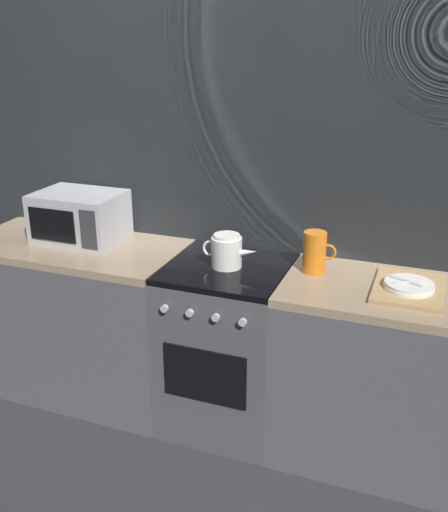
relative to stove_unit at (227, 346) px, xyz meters
The scene contains 9 objects.
ground_plane 0.45m from the stove_unit, 90.00° to the left, with size 8.00×8.00×0.00m, color #2D2D33.
back_wall 0.82m from the stove_unit, 90.00° to the left, with size 3.60×0.05×2.40m.
counter_left 0.90m from the stove_unit, behind, with size 1.20×0.60×0.90m.
stove_unit is the anchor object (origin of this frame).
counter_right 0.90m from the stove_unit, ahead, with size 1.20×0.60×0.90m.
microwave 1.06m from the stove_unit, behind, with size 0.46×0.35×0.27m.
kettle 0.53m from the stove_unit, 81.46° to the right, with size 0.28×0.15×0.17m.
pitcher 0.69m from the stove_unit, 11.06° to the left, with size 0.16×0.11×0.20m.
dish_pile 0.98m from the stove_unit, ahead, with size 0.30×0.40×0.06m.
Camera 1 is at (0.92, -2.48, 1.98)m, focal length 40.63 mm.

